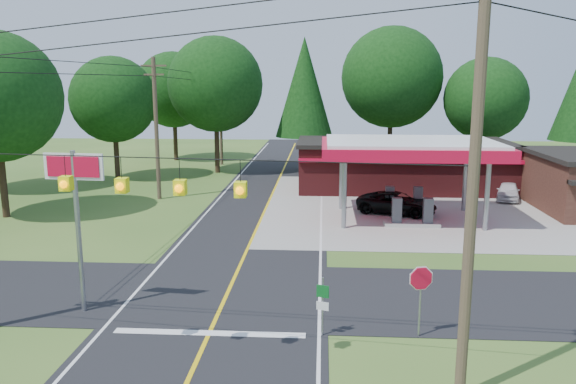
# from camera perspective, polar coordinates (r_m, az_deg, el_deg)

# --- Properties ---
(ground) EXTENTS (120.00, 120.00, 0.00)m
(ground) POSITION_cam_1_polar(r_m,az_deg,el_deg) (22.91, -6.19, -10.26)
(ground) COLOR #355D20
(ground) RESTS_ON ground
(main_highway) EXTENTS (8.00, 120.00, 0.02)m
(main_highway) POSITION_cam_1_polar(r_m,az_deg,el_deg) (22.91, -6.19, -10.24)
(main_highway) COLOR black
(main_highway) RESTS_ON ground
(cross_road) EXTENTS (70.00, 7.00, 0.02)m
(cross_road) POSITION_cam_1_polar(r_m,az_deg,el_deg) (22.91, -6.19, -10.23)
(cross_road) COLOR black
(cross_road) RESTS_ON ground
(lane_center_yellow) EXTENTS (0.15, 110.00, 0.00)m
(lane_center_yellow) POSITION_cam_1_polar(r_m,az_deg,el_deg) (22.90, -6.19, -10.20)
(lane_center_yellow) COLOR yellow
(lane_center_yellow) RESTS_ON main_highway
(gas_canopy) EXTENTS (10.60, 7.40, 4.88)m
(gas_canopy) POSITION_cam_1_polar(r_m,az_deg,el_deg) (34.65, 12.30, 4.17)
(gas_canopy) COLOR gray
(gas_canopy) RESTS_ON ground
(convenience_store) EXTENTS (16.40, 7.55, 3.80)m
(convenience_store) POSITION_cam_1_polar(r_m,az_deg,el_deg) (44.89, 11.55, 2.74)
(convenience_store) COLOR maroon
(convenience_store) RESTS_ON ground
(utility_pole_near_right) EXTENTS (1.80, 0.30, 11.50)m
(utility_pole_near_right) POSITION_cam_1_polar(r_m,az_deg,el_deg) (14.69, 18.32, 1.21)
(utility_pole_near_right) COLOR #473828
(utility_pole_near_right) RESTS_ON ground
(utility_pole_far_left) EXTENTS (1.80, 0.30, 10.00)m
(utility_pole_far_left) POSITION_cam_1_polar(r_m,az_deg,el_deg) (40.85, -13.24, 6.49)
(utility_pole_far_left) COLOR #473828
(utility_pole_far_left) RESTS_ON ground
(utility_pole_north) EXTENTS (0.30, 0.30, 9.50)m
(utility_pole_north) POSITION_cam_1_polar(r_m,az_deg,el_deg) (57.04, -6.85, 7.51)
(utility_pole_north) COLOR #473828
(utility_pole_north) RESTS_ON ground
(overhead_beacons) EXTENTS (17.04, 2.04, 1.03)m
(overhead_beacons) POSITION_cam_1_polar(r_m,az_deg,el_deg) (15.88, -13.88, 3.09)
(overhead_beacons) COLOR black
(overhead_beacons) RESTS_ON ground
(treeline_backdrop) EXTENTS (70.27, 51.59, 13.30)m
(treeline_backdrop) POSITION_cam_1_polar(r_m,az_deg,el_deg) (45.11, -0.15, 10.11)
(treeline_backdrop) COLOR #332316
(treeline_backdrop) RESTS_ON ground
(suv_car) EXTENTS (6.40, 6.40, 1.39)m
(suv_car) POSITION_cam_1_polar(r_m,az_deg,el_deg) (36.47, 10.98, -1.13)
(suv_car) COLOR black
(suv_car) RESTS_ON ground
(sedan_car) EXTENTS (4.75, 4.75, 1.28)m
(sedan_car) POSITION_cam_1_polar(r_m,az_deg,el_deg) (42.98, 21.46, 0.08)
(sedan_car) COLOR silver
(sedan_car) RESTS_ON ground
(big_stop_sign) EXTENTS (2.22, 0.33, 5.98)m
(big_stop_sign) POSITION_cam_1_polar(r_m,az_deg,el_deg) (21.29, -20.77, -0.37)
(big_stop_sign) COLOR gray
(big_stop_sign) RESTS_ON ground
(octagonal_stop_sign) EXTENTS (0.84, 0.27, 2.48)m
(octagonal_stop_sign) POSITION_cam_1_polar(r_m,az_deg,el_deg) (19.06, 13.35, -9.10)
(octagonal_stop_sign) COLOR gray
(octagonal_stop_sign) RESTS_ON ground
(route_sign_post) EXTENTS (0.41, 0.16, 2.05)m
(route_sign_post) POSITION_cam_1_polar(r_m,az_deg,el_deg) (18.88, 3.53, -11.06)
(route_sign_post) COLOR gray
(route_sign_post) RESTS_ON ground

